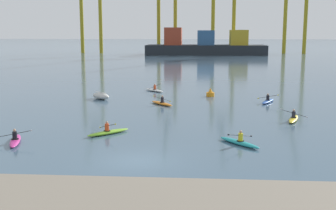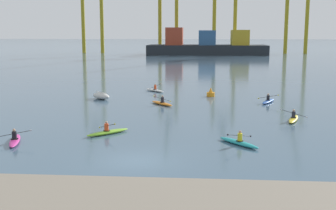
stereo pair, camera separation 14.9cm
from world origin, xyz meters
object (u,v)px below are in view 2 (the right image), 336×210
gantry_crane_east (298,0)px  kayak_teal (239,142)px  container_barge (206,46)px  kayak_yellow (294,119)px  kayak_orange (162,103)px  kayak_magenta (15,140)px  kayak_blue (268,101)px  kayak_white (155,90)px  capsized_dinghy (101,96)px  kayak_lime (108,132)px  gantry_crane_west_mid (168,4)px  gantry_crane_east_mid (225,0)px  channel_buoy (211,93)px

gantry_crane_east → kayak_teal: (-28.95, -116.57, -16.94)m
container_barge → kayak_yellow: 102.30m
container_barge → kayak_orange: bearing=-93.5°
kayak_magenta → kayak_blue: same height
gantry_crane_east → kayak_teal: size_ratio=12.10×
kayak_white → kayak_teal: 25.47m
capsized_dinghy → kayak_orange: bearing=-23.7°
gantry_crane_east → kayak_teal: gantry_crane_east is taller
container_barge → kayak_lime: container_barge is taller
kayak_lime → kayak_teal: bearing=-13.6°
gantry_crane_west_mid → capsized_dinghy: size_ratio=13.01×
kayak_white → kayak_magenta: bearing=-105.0°
gantry_crane_east_mid → kayak_teal: size_ratio=11.55×
kayak_teal → kayak_yellow: 9.41m
gantry_crane_west_mid → kayak_orange: gantry_crane_west_mid is taller
kayak_blue → kayak_yellow: (0.64, -8.93, -0.00)m
gantry_crane_east → capsized_dinghy: size_ratio=13.62×
gantry_crane_west_mid → kayak_teal: 121.53m
gantry_crane_east → kayak_blue: gantry_crane_east is taller
gantry_crane_east → kayak_orange: 109.09m
kayak_white → container_barge: bearing=85.0°
gantry_crane_east → channel_buoy: bearing=-107.5°
gantry_crane_east → kayak_lime: 121.71m
gantry_crane_west_mid → kayak_blue: (17.89, -102.87, -16.36)m
kayak_teal → kayak_lime: size_ratio=1.05×
channel_buoy → kayak_lime: size_ratio=0.35×
kayak_orange → kayak_lime: kayak_orange is taller
kayak_yellow → capsized_dinghy: bearing=151.7°
kayak_teal → kayak_yellow: bearing=56.9°
gantry_crane_west_mid → kayak_lime: bearing=-87.9°
capsized_dinghy → kayak_blue: 17.61m
kayak_magenta → kayak_lime: bearing=26.3°
kayak_lime → kayak_blue: bearing=47.3°
channel_buoy → kayak_white: 7.59m
capsized_dinghy → kayak_lime: bearing=-75.3°
gantry_crane_east_mid → gantry_crane_east: size_ratio=0.95×
capsized_dinghy → kayak_magenta: bearing=-94.7°
gantry_crane_east → kayak_orange: bearing=-109.1°
kayak_magenta → gantry_crane_west_mid: bearing=89.4°
gantry_crane_east → kayak_blue: 104.10m
gantry_crane_east → kayak_lime: size_ratio=12.72×
kayak_teal → gantry_crane_west_mid: bearing=96.4°
container_barge → kayak_white: (-7.51, -85.80, -2.63)m
kayak_blue → kayak_lime: 19.91m
kayak_blue → kayak_lime: kayak_lime is taller
container_barge → kayak_lime: (-8.56, -107.82, -2.63)m
container_barge → kayak_magenta: 111.50m
kayak_lime → kayak_magenta: bearing=-153.7°
kayak_teal → kayak_magenta: bearing=-177.8°
kayak_white → kayak_lime: kayak_lime is taller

